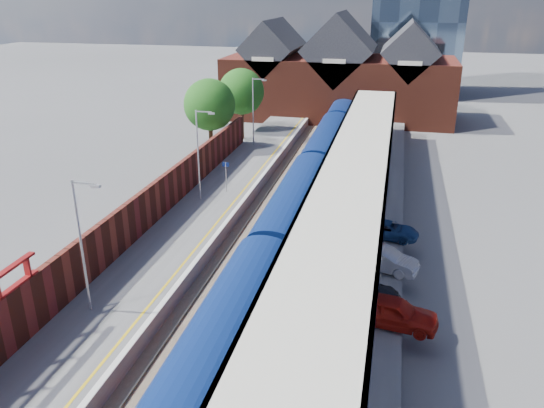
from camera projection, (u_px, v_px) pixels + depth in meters
The scene contains 22 objects.
ground at pixel (300, 184), 47.73m from camera, with size 240.00×240.00×0.00m, color #5B5B5E.
ballast_bed at pixel (276, 228), 38.69m from camera, with size 6.00×76.00×0.06m, color #473D33.
rails at pixel (276, 227), 38.65m from camera, with size 4.51×76.00×0.14m.
left_platform at pixel (204, 215), 39.68m from camera, with size 5.00×76.00×1.00m, color #565659.
right_platform at pixel (359, 230), 37.24m from camera, with size 6.00×76.00×1.00m, color #565659.
coping_left at pixel (234, 212), 38.99m from camera, with size 0.30×76.00×0.05m, color silver.
coping_right at pixel (319, 220), 37.65m from camera, with size 0.30×76.00×0.05m, color silver.
yellow_line at pixel (226, 211), 39.12m from camera, with size 0.14×76.00×0.01m, color yellow.
train at pixel (314, 169), 44.75m from camera, with size 2.95×65.92×3.45m.
canopy at pixel (358, 157), 37.34m from camera, with size 4.50×52.00×4.48m.
lamp_post_b at pixel (83, 239), 25.54m from camera, with size 1.48×0.18×7.00m.
lamp_post_c at pixel (200, 150), 39.99m from camera, with size 1.48×0.18×7.00m.
lamp_post_d at pixel (254, 108), 54.45m from camera, with size 1.48×0.18×7.00m.
platform_sign at pixel (226, 172), 42.37m from camera, with size 0.55×0.08×2.50m.
brick_wall at pixel (129, 222), 33.67m from camera, with size 0.35×50.00×3.86m.
station_building at pixel (339, 77), 70.99m from camera, with size 30.00×12.12×13.78m.
tree_near at pixel (211, 106), 53.27m from camera, with size 5.20×5.20×8.10m.
tree_far at pixel (242, 93), 60.28m from camera, with size 5.20×5.20×8.10m.
parked_car_red at pixel (393, 312), 25.55m from camera, with size 1.75×4.35×1.48m, color #A2160D.
parked_car_silver at pixel (383, 259), 30.71m from camera, with size 1.42×4.08×1.35m, color silver.
parked_car_dark at pixel (356, 289), 27.62m from camera, with size 1.95×4.79×1.39m, color black.
parked_car_blue at pixel (389, 230), 34.79m from camera, with size 1.81×3.93×1.09m, color navy.
Camera 1 is at (7.80, -14.37, 16.08)m, focal length 35.00 mm.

